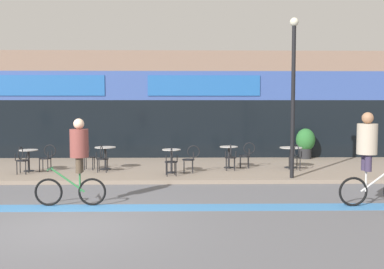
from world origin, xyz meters
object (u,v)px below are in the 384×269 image
Objects in this scene: bistro_table_3 at (229,153)px; cafe_chair_0_near at (22,158)px; bistro_table_1 at (105,153)px; bistro_table_2 at (171,156)px; cafe_chair_3_side at (247,153)px; planter_pot at (305,142)px; cafe_chair_3_near at (231,155)px; cafe_chair_4_near at (295,155)px; cafe_chair_1_side at (87,155)px; cafe_chair_2_near at (171,160)px; cafe_chair_2_side at (191,157)px; lamp_post at (293,86)px; cafe_chair_0_side at (47,156)px; bistro_table_4 at (291,153)px; cyclist_1 at (369,151)px; bistro_table_0 at (29,156)px; cyclist_2 at (77,155)px; cafe_chair_1_near at (102,157)px.

cafe_chair_0_near is (-6.78, -1.29, -0.02)m from bistro_table_3.
bistro_table_1 is 0.86× the size of cafe_chair_0_near.
bistro_table_2 is 2.83m from cafe_chair_3_side.
planter_pot reaches higher than cafe_chair_3_side.
bistro_table_1 is 1.02× the size of bistro_table_3.
cafe_chair_3_near is 2.20m from cafe_chair_4_near.
cafe_chair_1_side is 3.26m from cafe_chair_2_near.
cafe_chair_3_side is at bearing -79.71° from cafe_chair_0_near.
bistro_table_2 is 3.03m from cafe_chair_1_side.
cafe_chair_2_side is 3.98m from lamp_post.
bistro_table_4 is at bearing -170.91° from cafe_chair_0_side.
cyclist_1 reaches higher than bistro_table_1.
cafe_chair_3_near is (6.15, 0.05, 0.00)m from cafe_chair_0_side.
bistro_table_2 is 0.63× the size of planter_pot.
cafe_chair_3_near is at bearing -136.92° from planter_pot.
cyclist_1 is at bearing -33.82° from cafe_chair_1_side.
bistro_table_3 is at bearing -142.19° from cafe_chair_2_side.
cafe_chair_3_side is 0.41× the size of cyclist_1.
cyclist_1 reaches higher than bistro_table_0.
cyclist_1 reaches higher than planter_pot.
cafe_chair_3_side is 0.73× the size of planter_pot.
bistro_table_2 is at bearing 164.01° from lamp_post.
cyclist_2 reaches higher than cafe_chair_0_near.
planter_pot is (5.40, 3.66, 0.15)m from bistro_table_2.
bistro_table_4 is (8.96, 0.63, 0.01)m from bistro_table_0.
bistro_table_4 is at bearing -141.65° from cyclist_2.
lamp_post reaches higher than cafe_chair_3_near.
lamp_post reaches higher than cafe_chair_1_near.
cyclist_2 is (-4.07, -5.22, 0.54)m from bistro_table_3.
cafe_chair_3_side reaches higher than bistro_table_4.
cafe_chair_3_side is at bearing 3.41° from bistro_table_1.
cafe_chair_0_side is at bearing 81.83° from cafe_chair_1_near.
cafe_chair_0_near and cafe_chair_4_near have the same top height.
planter_pot reaches higher than cafe_chair_4_near.
cafe_chair_2_side is (2.92, -0.80, -0.04)m from bistro_table_1.
cafe_chair_3_side reaches higher than bistro_table_0.
bistro_table_1 is 0.86× the size of cafe_chair_3_near.
cafe_chair_1_side reaches higher than bistro_table_3.
cafe_chair_0_side is 1.00× the size of cafe_chair_2_side.
bistro_table_4 is 4.49m from cafe_chair_2_near.
cyclist_1 is at bearing 179.46° from cafe_chair_4_near.
cafe_chair_0_near is 7.51m from cafe_chair_3_side.
cyclist_2 is at bearing 175.58° from cyclist_1.
cafe_chair_0_near is at bearing -90.05° from bistro_table_0.
planter_pot reaches higher than cafe_chair_1_side.
cafe_chair_0_side is 8.34m from cafe_chair_4_near.
bistro_table_4 is 0.16× the size of lamp_post.
bistro_table_1 is 4.29m from bistro_table_3.
cafe_chair_0_side and cafe_chair_2_near have the same top height.
cafe_chair_0_side is at bearing 9.13° from cafe_chair_3_side.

